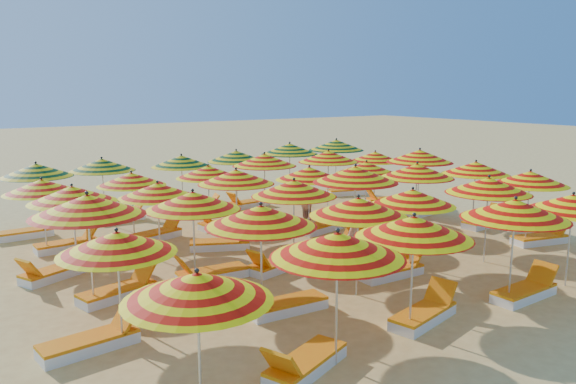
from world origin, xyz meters
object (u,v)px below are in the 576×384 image
object	(u,v)px
umbrella_11	(530,178)
umbrella_23	(420,156)
lounger_27	(348,191)
lounger_15	(321,227)
umbrella_32	(181,161)
lounger_12	(484,222)
umbrella_0	(197,287)
lounger_4	(92,342)
umbrella_15	(355,175)
lounger_10	(277,265)
umbrella_34	(290,149)
umbrella_25	(132,179)
lounger_11	(336,248)
umbrella_22	(366,168)
umbrella_33	(236,156)
lounger_7	(541,238)
lounger_16	(375,216)
umbrella_13	(193,201)
umbrella_28	(328,156)
lounger_14	(221,244)
lounger_6	(392,271)
lounger_22	(25,233)
lounger_25	(248,203)
umbrella_9	(413,197)
lounger_17	(423,210)
umbrella_19	(158,190)
lounger_8	(119,291)
umbrella_24	(42,186)
lounger_0	(305,364)
beachgoer_a	(354,229)
umbrella_4	(573,203)
lounger_18	(68,245)
umbrella_18	(72,194)
umbrella_10	(489,186)
umbrella_20	(236,177)
umbrella_17	(476,168)
lounger_1	(424,314)
lounger_2	(525,292)
lounger_9	(210,274)
umbrella_6	(117,243)
umbrella_27	(264,160)
umbrella_8	(358,207)
umbrella_26	(208,172)
lounger_19	(155,235)
lounger_26	(300,196)
umbrella_2	(414,227)

from	to	relation	value
umbrella_11	umbrella_23	size ratio (longest dim) A/B	1.04
lounger_27	lounger_15	bearing A→B (deg)	-120.47
umbrella_32	lounger_12	size ratio (longest dim) A/B	1.42
umbrella_0	lounger_4	size ratio (longest dim) A/B	1.50
umbrella_15	lounger_10	xyz separation A→B (m)	(-2.72, -0.18, -2.08)
umbrella_34	lounger_10	bearing A→B (deg)	-126.01
umbrella_25	lounger_4	bearing A→B (deg)	-114.40
lounger_10	lounger_11	distance (m)	2.25
umbrella_22	umbrella_32	size ratio (longest dim) A/B	1.10
umbrella_33	lounger_7	size ratio (longest dim) A/B	1.46
lounger_16	umbrella_33	bearing A→B (deg)	109.37
umbrella_13	lounger_12	bearing A→B (deg)	-0.15
umbrella_28	lounger_14	xyz separation A→B (m)	(-5.64, -2.25, -1.95)
lounger_6	lounger_22	bearing A→B (deg)	128.98
lounger_15	lounger_25	xyz separation A→B (m)	(-0.13, 4.60, 0.00)
umbrella_9	lounger_17	size ratio (longest dim) A/B	1.41
umbrella_23	lounger_7	distance (m)	5.03
lounger_22	umbrella_34	bearing A→B (deg)	-0.01
umbrella_28	lounger_22	distance (m)	10.60
umbrella_19	lounger_4	bearing A→B (deg)	-124.33
umbrella_19	lounger_8	xyz separation A→B (m)	(-1.77, -2.08, -1.79)
umbrella_24	umbrella_34	world-z (taller)	umbrella_34
lounger_0	lounger_4	distance (m)	3.85
lounger_8	beachgoer_a	world-z (taller)	beachgoer_a
lounger_0	lounger_15	xyz separation A→B (m)	(5.83, 7.25, 0.00)
umbrella_4	umbrella_9	bearing A→B (deg)	132.80
lounger_15	lounger_18	size ratio (longest dim) A/B	1.03
umbrella_19	lounger_10	size ratio (longest dim) A/B	1.23
umbrella_18	beachgoer_a	bearing A→B (deg)	-23.06
umbrella_9	umbrella_10	distance (m)	2.44
umbrella_20	umbrella_18	bearing A→B (deg)	177.55
umbrella_10	lounger_0	world-z (taller)	umbrella_10
lounger_6	umbrella_17	bearing A→B (deg)	21.59
lounger_1	umbrella_20	bearing A→B (deg)	80.50
lounger_2	lounger_16	bearing A→B (deg)	70.76
umbrella_17	umbrella_15	bearing A→B (deg)	178.68
lounger_9	lounger_12	size ratio (longest dim) A/B	1.00
lounger_6	lounger_22	xyz separation A→B (m)	(-6.92, 9.05, 0.00)
lounger_2	lounger_6	xyz separation A→B (m)	(-1.43, 2.69, 0.00)
umbrella_0	umbrella_24	bearing A→B (deg)	91.08
umbrella_6	lounger_9	bearing A→B (deg)	39.21
umbrella_0	umbrella_27	world-z (taller)	umbrella_27
umbrella_8	beachgoer_a	world-z (taller)	umbrella_8
umbrella_11	lounger_16	size ratio (longest dim) A/B	1.52
umbrella_26	lounger_11	distance (m)	5.03
umbrella_13	lounger_19	xyz separation A→B (m)	(0.73, 4.54, -1.91)
umbrella_34	lounger_6	world-z (taller)	umbrella_34
umbrella_24	lounger_26	xyz separation A→B (m)	(10.41, 2.46, -1.78)
umbrella_2	lounger_1	distance (m)	2.00
umbrella_20	umbrella_25	distance (m)	3.25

